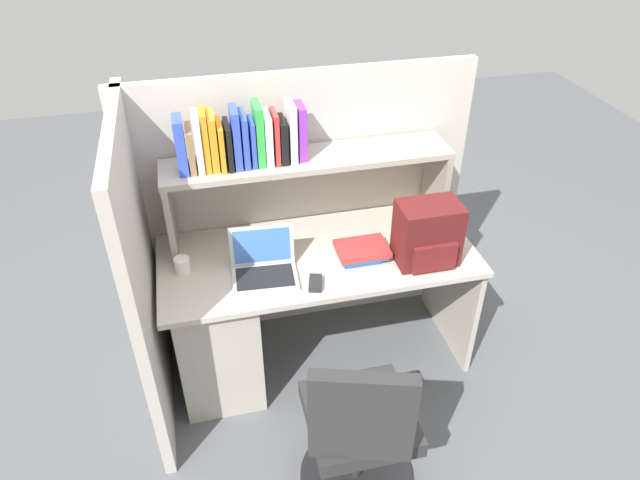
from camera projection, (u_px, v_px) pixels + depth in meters
The scene contains 12 objects.
ground_plane at pixel (318, 354), 3.36m from camera, with size 8.00×8.00×0.00m, color #595B60.
desk at pixel (246, 313), 3.05m from camera, with size 1.60×0.70×0.73m.
cubicle_partition_rear at pixel (302, 207), 3.21m from camera, with size 1.84×0.05×1.55m, color #BCB5A8.
cubicle_partition_left at pixel (144, 277), 2.71m from camera, with size 0.05×1.06×1.55m, color #BCB5A8.
overhead_hutch at pixel (308, 174), 2.89m from camera, with size 1.44×0.28×0.45m.
reference_books_on_shelf at pixel (240, 139), 2.70m from camera, with size 0.60×0.18×0.29m.
laptop at pixel (264, 265), 2.77m from camera, with size 0.33×0.28×0.22m.
backpack at pixel (428, 234), 2.80m from camera, with size 0.30×0.23×0.32m.
computer_mouse at pixel (315, 283), 2.72m from camera, with size 0.06×0.10×0.03m, color #262628.
paper_cup at pixel (182, 265), 2.79m from camera, with size 0.08×0.08×0.08m, color white.
desk_book_stack at pixel (361, 251), 2.89m from camera, with size 0.26×0.20×0.07m.
office_chair at pixel (359, 436), 2.44m from camera, with size 0.52×0.54×0.93m.
Camera 1 is at (-0.53, -2.29, 2.49)m, focal length 32.44 mm.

